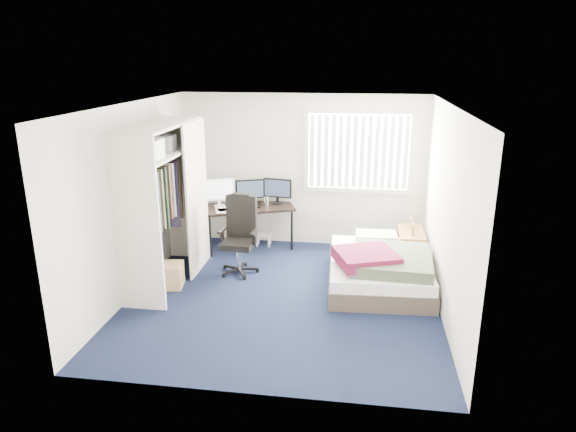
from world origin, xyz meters
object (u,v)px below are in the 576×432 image
at_px(nightstand, 411,235).
at_px(bed, 380,267).
at_px(desk, 249,204).
at_px(office_chair, 240,243).

height_order(nightstand, bed, nightstand).
bearing_deg(desk, bed, -30.08).
bearing_deg(office_chair, desk, 94.72).
height_order(office_chair, bed, office_chair).
bearing_deg(desk, nightstand, -7.57).
height_order(desk, office_chair, desk).
distance_m(office_chair, bed, 2.05).
relative_size(desk, office_chair, 1.38).
bearing_deg(office_chair, bed, -6.16).
bearing_deg(bed, nightstand, 60.97).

